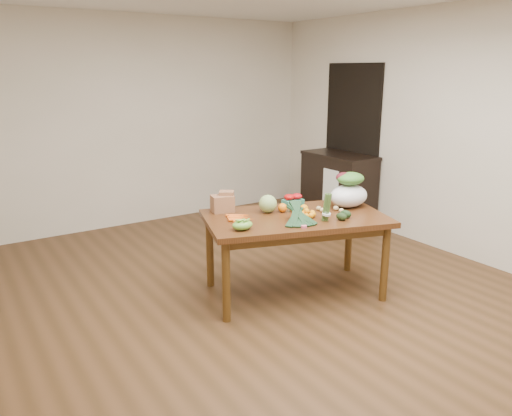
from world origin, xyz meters
TOP-DOWN VIEW (x-y plane):
  - floor at (0.00, 0.00)m, footprint 6.00×6.00m
  - room_walls at (0.00, 0.00)m, footprint 5.02×6.02m
  - dining_table at (0.36, 0.06)m, footprint 1.80×1.33m
  - doorway_dark at (2.48, 1.60)m, footprint 0.02×1.00m
  - cabinet at (2.22, 1.54)m, footprint 0.52×1.02m
  - dish_towel at (1.96, 1.40)m, footprint 0.02×0.28m
  - paper_bag at (-0.13, 0.53)m, footprint 0.32×0.29m
  - cabbage at (0.21, 0.28)m, footprint 0.17×0.17m
  - strawberry_basket_a at (0.50, 0.34)m, footprint 0.13×0.13m
  - strawberry_basket_b at (0.58, 0.33)m, footprint 0.13×0.13m
  - orange_a at (0.33, 0.22)m, footprint 0.08×0.08m
  - orange_b at (0.42, 0.17)m, footprint 0.08×0.08m
  - orange_c at (0.49, 0.11)m, footprint 0.07×0.07m
  - mandarin_cluster at (0.42, -0.02)m, footprint 0.23×0.23m
  - carrots at (-0.11, 0.25)m, footprint 0.27×0.27m
  - snap_pea_bag at (-0.25, -0.03)m, footprint 0.18×0.13m
  - kale_bunch at (0.23, -0.16)m, footprint 0.43×0.48m
  - asparagus_bundle at (0.48, -0.22)m, footprint 0.11×0.14m
  - potato_a at (0.64, 0.02)m, footprint 0.05×0.04m
  - potato_b at (0.59, -0.09)m, footprint 0.06×0.05m
  - potato_c at (0.78, -0.01)m, footprint 0.05×0.05m
  - potato_d at (0.64, 0.08)m, footprint 0.05×0.04m
  - potato_e at (0.77, -0.09)m, footprint 0.05×0.04m
  - avocado_a at (0.61, -0.27)m, footprint 0.10×0.12m
  - avocado_b at (0.69, -0.24)m, footprint 0.10×0.12m
  - salad_bag at (0.96, 0.02)m, footprint 0.46×0.40m

SIDE VIEW (x-z plane):
  - floor at x=0.00m, z-range 0.00..0.00m
  - dining_table at x=0.36m, z-range 0.00..0.75m
  - cabinet at x=2.22m, z-range 0.00..0.94m
  - dish_towel at x=1.96m, z-range 0.33..0.78m
  - carrots at x=-0.11m, z-range 0.75..0.78m
  - potato_a at x=0.64m, z-range 0.75..0.79m
  - potato_e at x=0.77m, z-range 0.75..0.79m
  - potato_d at x=0.64m, z-range 0.75..0.79m
  - potato_c at x=0.78m, z-range 0.75..0.80m
  - potato_b at x=0.59m, z-range 0.75..0.80m
  - avocado_a at x=0.61m, z-range 0.75..0.82m
  - avocado_b at x=0.69m, z-range 0.75..0.82m
  - orange_c at x=0.49m, z-range 0.75..0.82m
  - orange_b at x=0.42m, z-range 0.75..0.83m
  - snap_pea_bag at x=-0.25m, z-range 0.75..0.83m
  - mandarin_cluster at x=0.42m, z-range 0.75..0.83m
  - orange_a at x=0.33m, z-range 0.75..0.83m
  - strawberry_basket_b at x=0.58m, z-range 0.75..0.85m
  - strawberry_basket_a at x=0.50m, z-range 0.75..0.85m
  - kale_bunch at x=0.23m, z-range 0.75..0.91m
  - cabbage at x=0.21m, z-range 0.75..0.92m
  - paper_bag at x=-0.13m, z-range 0.75..0.94m
  - asparagus_bundle at x=0.48m, z-range 0.75..1.00m
  - salad_bag at x=0.96m, z-range 0.75..1.05m
  - doorway_dark at x=2.48m, z-range 0.00..2.10m
  - room_walls at x=0.00m, z-range 0.00..2.70m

